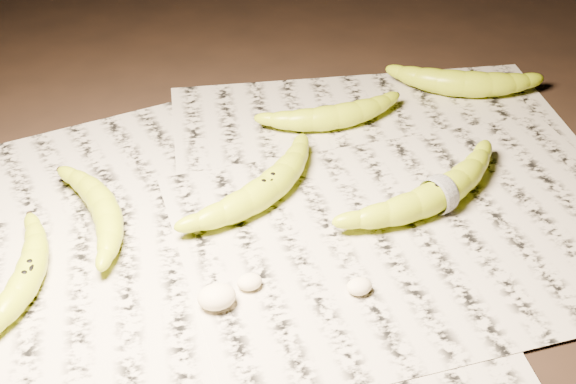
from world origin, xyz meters
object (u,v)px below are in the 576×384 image
object	(u,v)px
banana_left_a	(27,275)
banana_taped	(439,192)
banana_left_b	(104,206)
banana_upper_a	(335,114)
banana_center	(267,186)
banana_upper_b	(464,81)

from	to	relation	value
banana_left_a	banana_taped	bearing A→B (deg)	-69.54
banana_left_a	banana_taped	size ratio (longest dim) A/B	0.78
banana_left_b	banana_upper_a	bearing A→B (deg)	-76.97
banana_center	banana_left_b	bearing A→B (deg)	138.24
banana_taped	banana_left_a	bearing A→B (deg)	158.59
banana_left_a	banana_left_b	size ratio (longest dim) A/B	1.03
banana_left_b	banana_upper_a	world-z (taller)	same
banana_upper_a	banana_upper_b	xyz separation A→B (m)	(0.22, 0.02, 0.00)
banana_left_a	banana_center	distance (m)	0.29
banana_center	banana_upper_a	world-z (taller)	banana_center
banana_left_b	banana_upper_b	xyz separation A→B (m)	(0.55, 0.12, 0.00)
banana_center	banana_taped	bearing A→B (deg)	-56.27
banana_center	banana_left_a	bearing A→B (deg)	159.20
banana_left_a	banana_center	size ratio (longest dim) A/B	0.87
banana_taped	banana_upper_b	size ratio (longest dim) A/B	1.21
banana_left_a	banana_upper_b	world-z (taller)	banana_upper_b
banana_center	banana_upper_b	xyz separation A→B (m)	(0.36, 0.15, 0.00)
banana_taped	banana_upper_b	xyz separation A→B (m)	(0.17, 0.24, 0.00)
banana_left_a	banana_center	bearing A→B (deg)	-55.01
banana_left_a	banana_center	xyz separation A→B (m)	(0.29, 0.06, 0.00)
banana_left_b	banana_center	distance (m)	0.19
banana_taped	banana_upper_a	bearing A→B (deg)	82.29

